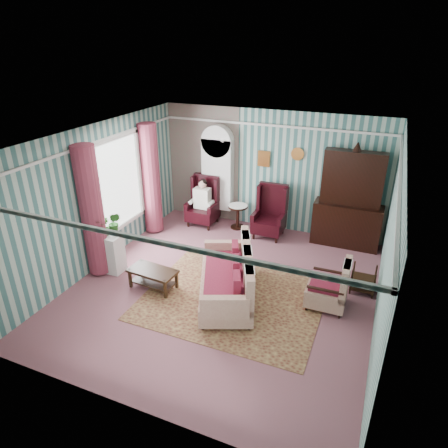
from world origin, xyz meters
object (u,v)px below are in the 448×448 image
at_px(round_side_table, 238,217).
at_px(coffee_table, 153,279).
at_px(plant_stand, 109,253).
at_px(wingback_left, 202,202).
at_px(bookcase, 218,179).
at_px(sofa, 226,276).
at_px(nest_table, 363,279).
at_px(dresser_hutch, 350,197).
at_px(floral_armchair, 328,280).
at_px(wingback_right, 269,212).
at_px(seated_woman, 202,203).

relative_size(round_side_table, coffee_table, 0.65).
xyz_separation_m(plant_stand, coffee_table, (1.15, -0.21, -0.20)).
bearing_deg(wingback_left, bookcase, 57.34).
bearing_deg(sofa, nest_table, -85.51).
bearing_deg(dresser_hutch, round_side_table, -177.36).
bearing_deg(floral_armchair, wingback_left, 56.46).
xyz_separation_m(round_side_table, sofa, (0.86, -2.88, 0.17)).
bearing_deg(floral_armchair, plant_stand, 95.83).
bearing_deg(nest_table, sofa, -152.93).
relative_size(round_side_table, plant_stand, 0.75).
height_order(wingback_left, wingback_right, same).
bearing_deg(bookcase, floral_armchair, -39.09).
xyz_separation_m(seated_woman, round_side_table, (0.90, 0.15, -0.29)).
distance_m(bookcase, floral_armchair, 4.23).
bearing_deg(nest_table, dresser_hutch, 107.39).
xyz_separation_m(wingback_left, seated_woman, (0.00, 0.00, -0.04)).
height_order(bookcase, wingback_left, bookcase).
bearing_deg(floral_armchair, bookcase, 50.11).
relative_size(bookcase, wingback_left, 1.79).
distance_m(bookcase, nest_table, 4.37).
height_order(bookcase, coffee_table, bookcase).
xyz_separation_m(bookcase, dresser_hutch, (3.25, -0.12, 0.06)).
relative_size(bookcase, round_side_table, 3.73).
distance_m(round_side_table, nest_table, 3.60).
bearing_deg(bookcase, nest_table, -26.92).
bearing_deg(seated_woman, plant_stand, -106.22).
bearing_deg(coffee_table, dresser_hutch, 45.77).
bearing_deg(bookcase, coffee_table, -88.23).
height_order(wingback_left, sofa, wingback_left).
distance_m(wingback_right, plant_stand, 3.76).
distance_m(wingback_left, seated_woman, 0.04).
relative_size(nest_table, sofa, 0.27).
bearing_deg(wingback_left, seated_woman, 0.00).
height_order(dresser_hutch, wingback_left, dresser_hutch).
bearing_deg(round_side_table, coffee_table, -99.96).
height_order(round_side_table, coffee_table, round_side_table).
height_order(plant_stand, coffee_table, plant_stand).
bearing_deg(plant_stand, bookcase, 71.51).
relative_size(dresser_hutch, floral_armchair, 2.27).
xyz_separation_m(dresser_hutch, floral_armchair, (0.00, -2.52, -0.66)).
relative_size(nest_table, coffee_table, 0.58).
distance_m(seated_woman, plant_stand, 2.87).
distance_m(seated_woman, round_side_table, 0.96).
relative_size(round_side_table, sofa, 0.29).
xyz_separation_m(sofa, floral_armchair, (1.74, 0.48, 0.05)).
relative_size(wingback_left, wingback_right, 1.00).
bearing_deg(dresser_hutch, bookcase, 177.89).
height_order(plant_stand, floral_armchair, floral_armchair).
relative_size(wingback_left, seated_woman, 1.06).
bearing_deg(seated_woman, sofa, -57.23).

